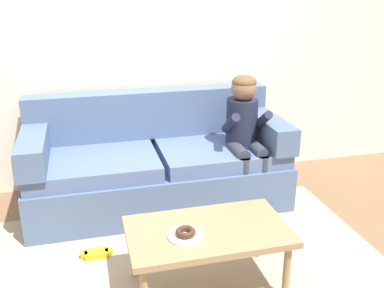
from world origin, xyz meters
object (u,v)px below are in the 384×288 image
at_px(donut, 186,232).
at_px(toy_controller, 97,254).
at_px(couch, 157,165).
at_px(coffee_table, 208,235).
at_px(person_child, 245,129).

xyz_separation_m(donut, toy_controller, (-0.51, 0.54, -0.42)).
relative_size(couch, donut, 17.65).
bearing_deg(coffee_table, toy_controller, 143.16).
relative_size(person_child, toy_controller, 4.87).
height_order(couch, person_child, person_child).
height_order(couch, toy_controller, couch).
bearing_deg(couch, donut, -92.67).
distance_m(couch, person_child, 0.81).
bearing_deg(toy_controller, donut, -64.64).
xyz_separation_m(coffee_table, donut, (-0.15, -0.05, 0.08)).
bearing_deg(person_child, toy_controller, -157.46).
distance_m(person_child, donut, 1.33).
distance_m(person_child, toy_controller, 1.52).
height_order(person_child, donut, person_child).
bearing_deg(toy_controller, coffee_table, -54.43).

